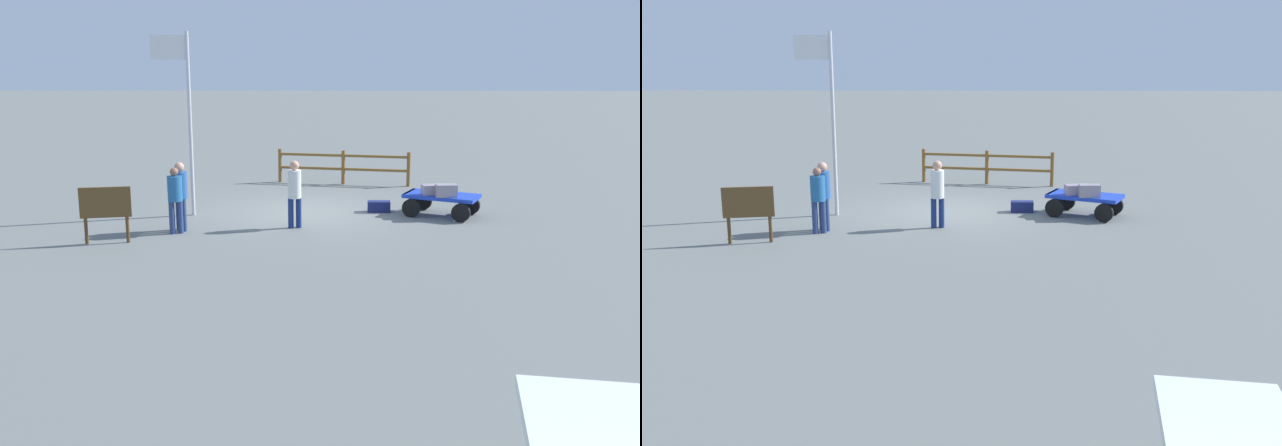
# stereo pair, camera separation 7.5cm
# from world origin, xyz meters

# --- Properties ---
(ground_plane) EXTENTS (120.00, 120.00, 0.00)m
(ground_plane) POSITION_xyz_m (0.00, 0.00, 0.00)
(ground_plane) COLOR slate
(luggage_cart) EXTENTS (2.17, 1.82, 0.59)m
(luggage_cart) POSITION_xyz_m (-3.68, 0.43, 0.43)
(luggage_cart) COLOR blue
(luggage_cart) RESTS_ON ground
(suitcase_dark) EXTENTS (0.65, 0.44, 0.27)m
(suitcase_dark) POSITION_xyz_m (-3.46, 0.49, 0.73)
(suitcase_dark) COLOR gray
(suitcase_dark) RESTS_ON luggage_cart
(suitcase_grey) EXTENTS (0.56, 0.34, 0.33)m
(suitcase_grey) POSITION_xyz_m (-3.76, 0.80, 0.76)
(suitcase_grey) COLOR gray
(suitcase_grey) RESTS_ON luggage_cart
(suitcase_maroon) EXTENTS (0.63, 0.31, 0.30)m
(suitcase_maroon) POSITION_xyz_m (-2.04, -0.00, 0.15)
(suitcase_maroon) COLOR navy
(suitcase_maroon) RESTS_ON ground
(worker_lead) EXTENTS (0.40, 0.40, 1.71)m
(worker_lead) POSITION_xyz_m (0.19, 1.88, 0.99)
(worker_lead) COLOR navy
(worker_lead) RESTS_ON ground
(worker_trailing) EXTENTS (0.51, 0.51, 1.71)m
(worker_trailing) POSITION_xyz_m (2.99, 2.21, 1.01)
(worker_trailing) COLOR navy
(worker_trailing) RESTS_ON ground
(worker_supervisor) EXTENTS (0.46, 0.46, 1.62)m
(worker_supervisor) POSITION_xyz_m (3.05, 2.51, 0.95)
(worker_supervisor) COLOR navy
(worker_supervisor) RESTS_ON ground
(flagpole) EXTENTS (1.00, 0.10, 4.84)m
(flagpole) POSITION_xyz_m (3.14, 0.48, 2.93)
(flagpole) COLOR silver
(flagpole) RESTS_ON ground
(signboard) EXTENTS (1.15, 0.27, 1.33)m
(signboard) POSITION_xyz_m (4.46, 3.46, 0.88)
(signboard) COLOR #4C3319
(signboard) RESTS_ON ground
(wooden_fence) EXTENTS (4.37, 0.88, 1.13)m
(wooden_fence) POSITION_xyz_m (-1.12, -4.25, 0.65)
(wooden_fence) COLOR brown
(wooden_fence) RESTS_ON ground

